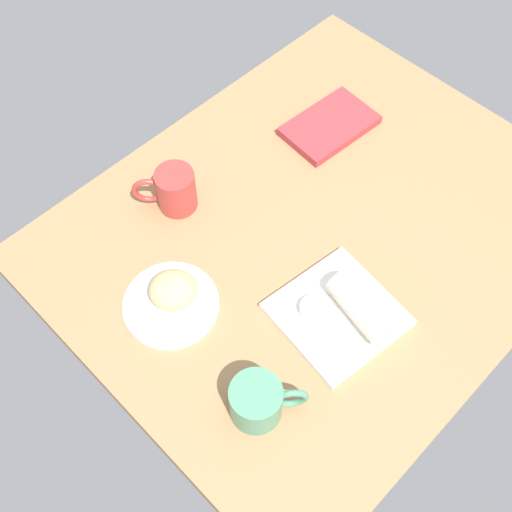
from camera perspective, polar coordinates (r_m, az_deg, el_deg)
dining_table at (r=140.86cm, az=5.62°, el=2.12°), size 110.00×90.00×4.00cm
round_plate at (r=129.04cm, az=-7.54°, el=-4.30°), size 19.15×19.15×1.40cm
scone_pastry at (r=126.20cm, az=-7.37°, el=-3.02°), size 13.07×12.96×6.18cm
square_plate at (r=127.84cm, az=7.20°, el=-5.15°), size 24.44×24.44×1.60cm
sauce_cup at (r=125.63cm, az=5.05°, el=-4.68°), size 5.16×5.16×2.23cm
breakfast_wrap at (r=125.11cm, az=9.18°, el=-4.43°), size 8.42×15.06×5.70cm
book_stack at (r=156.71cm, az=6.53°, el=11.40°), size 22.58×15.21×2.11cm
coffee_mug at (r=139.15cm, az=-7.27°, el=5.86°), size 11.63×11.17×10.02cm
second_mug at (r=115.91cm, az=0.17°, el=-12.74°), size 12.46×11.27×8.88cm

